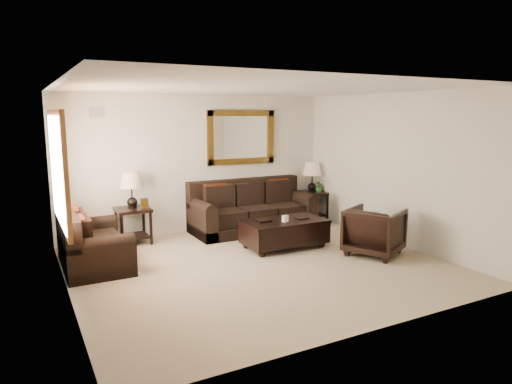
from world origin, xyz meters
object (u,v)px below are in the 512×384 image
armchair (374,229)px  sofa (252,212)px  end_table_right (312,183)px  end_table_left (132,197)px  coffee_table (284,230)px  loveseat (90,246)px

armchair → sofa: bearing=-3.8°
sofa → end_table_right: (1.57, 0.15, 0.47)m
end_table_left → coffee_table: 2.79m
coffee_table → end_table_left: bearing=146.6°
sofa → loveseat: sofa is taller
sofa → end_table_left: 2.40m
sofa → loveseat: bearing=-165.1°
armchair → end_table_left: bearing=25.7°
sofa → coffee_table: size_ratio=1.69×
sofa → end_table_left: (-2.34, 0.15, 0.49)m
sofa → coffee_table: sofa is taller
end_table_right → coffee_table: bearing=-137.0°
sofa → end_table_right: 1.65m
loveseat → armchair: (4.28, -1.56, 0.11)m
loveseat → coffee_table: (3.16, -0.52, -0.02)m
loveseat → coffee_table: loveseat is taller
end_table_right → armchair: (-0.53, -2.58, -0.40)m
loveseat → armchair: size_ratio=1.82×
sofa → coffee_table: (-0.07, -1.38, -0.06)m
end_table_right → armchair: size_ratio=1.48×
end_table_left → armchair: 4.27m
end_table_left → end_table_right: 3.92m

